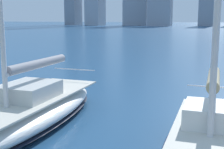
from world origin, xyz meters
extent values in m
cube|color=#9DA3AD|center=(26.62, -152.81, 11.88)|extent=(11.19, 8.33, 23.75)
ellipsoid|color=navy|center=(-2.72, -5.98, 0.48)|extent=(2.43, 6.67, 0.96)
cube|color=beige|center=(-2.72, -5.98, 0.99)|extent=(2.00, 5.86, 0.06)
cube|color=silver|center=(-2.72, -6.38, 1.30)|extent=(1.43, 1.48, 0.55)
cylinder|color=silver|center=(-2.71, -6.88, 2.07)|extent=(0.15, 2.79, 0.12)
cylinder|color=#C6B284|center=(-2.71, -6.88, 2.19)|extent=(0.35, 2.57, 0.32)
cylinder|color=silver|center=(-2.69, -8.97, 1.51)|extent=(1.77, 0.06, 0.04)
ellipsoid|color=white|center=(3.65, -6.81, 0.45)|extent=(2.81, 9.49, 0.90)
ellipsoid|color=black|center=(3.65, -6.81, 0.20)|extent=(2.82, 9.54, 0.10)
cube|color=beige|center=(3.65, -6.81, 0.93)|extent=(2.30, 8.35, 0.06)
cube|color=silver|center=(3.65, -7.38, 1.24)|extent=(1.68, 2.09, 0.55)
cylinder|color=silver|center=(3.65, -8.10, 2.01)|extent=(0.12, 3.99, 0.12)
cylinder|color=gray|center=(3.65, -8.10, 2.13)|extent=(0.32, 3.67, 0.32)
cylinder|color=silver|center=(3.64, -11.09, 1.45)|extent=(2.10, 0.04, 0.04)
camera|label=1|loc=(-2.87, 2.02, 3.83)|focal=50.00mm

